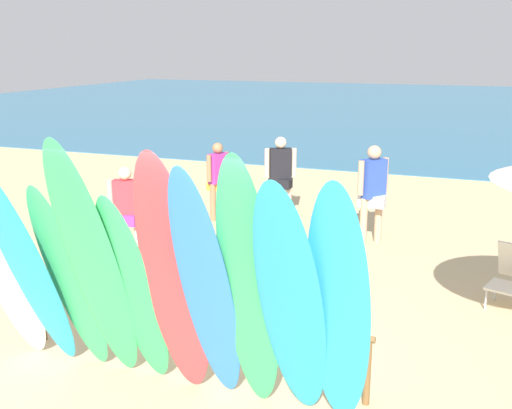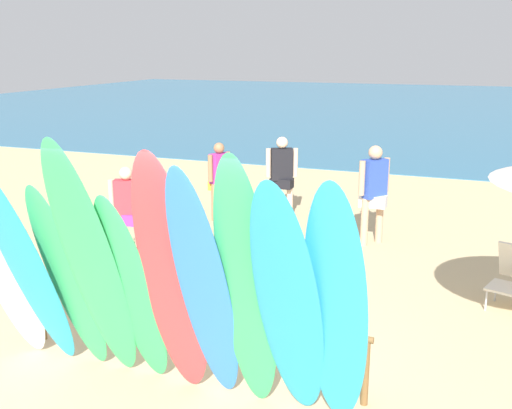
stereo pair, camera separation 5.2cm
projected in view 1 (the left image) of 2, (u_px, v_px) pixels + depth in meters
The scene contains 17 objects.
ground at pixel (388, 154), 19.06m from camera, with size 60.00×60.00×0.00m, color tan.
ocean_water at pixel (432, 106), 34.32m from camera, with size 60.00×40.00×0.02m, color teal.
surfboard_rack at pixel (188, 319), 6.22m from camera, with size 3.85×0.07×0.71m.
surfboard_white_0 at pixel (4, 266), 6.05m from camera, with size 0.55×0.06×2.45m, color white.
surfboard_teal_1 at pixel (29, 270), 5.86m from camera, with size 0.49×0.06×2.55m, color #289EC6.
surfboard_green_2 at pixel (70, 282), 5.90m from camera, with size 0.50×0.06×2.23m, color #38B266.
surfboard_green_3 at pixel (95, 269), 5.57m from camera, with size 0.52×0.07×2.78m, color #38B266.
surfboard_green_4 at pixel (135, 294), 5.65m from camera, with size 0.51×0.07×2.19m, color #38B266.
surfboard_red_5 at pixel (174, 282), 5.37m from camera, with size 0.58×0.08×2.62m, color #D13D42.
surfboard_blue_6 at pixel (207, 293), 5.21m from camera, with size 0.47×0.07×2.62m, color #337AD1.
surfboard_green_7 at pixel (249, 292), 5.10m from camera, with size 0.49×0.07×2.67m, color #38B266.
surfboard_teal_8 at pixel (292, 309), 4.95m from camera, with size 0.56×0.08×2.57m, color #289EC6.
surfboard_teal_9 at pixel (339, 314), 4.87m from camera, with size 0.52×0.07×2.51m, color #289EC6.
beachgoer_strolling at pixel (373, 188), 10.17m from camera, with size 0.44×0.53×1.71m.
beachgoer_by_water at pixel (280, 172), 11.66m from camera, with size 0.57×0.37×1.63m.
beachgoer_near_rack at pixel (127, 207), 9.43m from camera, with size 0.54×0.32×1.50m.
beachgoer_photographing at pixel (218, 176), 11.68m from camera, with size 0.39×0.54×1.51m.
Camera 1 is at (2.66, -5.12, 3.29)m, focal length 42.35 mm.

